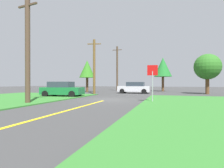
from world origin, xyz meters
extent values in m
plane|color=#3C3C3C|center=(0.00, 0.00, 0.00)|extent=(120.00, 120.00, 0.00)
cube|color=yellow|center=(0.00, -8.00, 0.01)|extent=(0.20, 14.00, 0.01)
cylinder|color=#9EA0A8|center=(4.00, -1.06, 1.18)|extent=(0.07, 0.07, 2.37)
cube|color=red|center=(4.00, -1.06, 2.44)|extent=(0.77, 0.16, 0.78)
cube|color=silver|center=(0.49, 10.26, 0.64)|extent=(4.54, 1.85, 0.76)
cube|color=#2D3842|center=(0.73, 10.26, 1.32)|extent=(2.50, 1.61, 0.60)
cylinder|color=black|center=(-1.03, 9.36, 0.34)|extent=(0.68, 0.23, 0.68)
cylinder|color=black|center=(-1.05, 11.11, 0.34)|extent=(0.68, 0.23, 0.68)
cylinder|color=black|center=(2.04, 9.40, 0.34)|extent=(0.68, 0.23, 0.68)
cylinder|color=black|center=(2.01, 11.15, 0.34)|extent=(0.68, 0.23, 0.68)
cube|color=#196B33|center=(-5.71, 1.75, 0.64)|extent=(4.57, 2.46, 0.76)
cube|color=#2D3842|center=(-5.88, 1.73, 1.32)|extent=(2.59, 1.99, 0.60)
cylinder|color=black|center=(-4.36, 2.87, 0.34)|extent=(0.70, 0.30, 0.68)
cylinder|color=black|center=(-4.12, 0.98, 0.34)|extent=(0.70, 0.30, 0.68)
cylinder|color=black|center=(-7.30, 2.51, 0.34)|extent=(0.70, 0.30, 0.68)
cylinder|color=black|center=(-7.07, 0.62, 0.34)|extent=(0.70, 0.30, 0.68)
cylinder|color=#4F3A2B|center=(-4.41, -4.59, 3.81)|extent=(0.35, 0.35, 7.62)
cube|color=#4F3A2B|center=(-4.41, -4.59, 7.01)|extent=(1.80, 0.34, 0.12)
cylinder|color=brown|center=(-4.22, 6.86, 3.63)|extent=(0.33, 0.33, 7.26)
cube|color=brown|center=(-4.22, 6.86, 6.68)|extent=(1.78, 0.55, 0.12)
cylinder|color=#4C3A29|center=(-4.29, 18.31, 4.32)|extent=(0.35, 0.35, 8.63)
cube|color=#4C3A29|center=(-4.29, 18.31, 7.94)|extent=(1.80, 0.19, 0.12)
cylinder|color=brown|center=(4.32, 17.66, 1.31)|extent=(0.42, 0.42, 2.61)
cone|color=#1F7029|center=(4.32, 17.66, 4.30)|extent=(3.07, 3.07, 3.38)
cylinder|color=brown|center=(10.13, 11.26, 1.14)|extent=(0.47, 0.47, 2.28)
sphere|color=#2D6B22|center=(10.13, 11.26, 3.64)|extent=(3.39, 3.39, 3.39)
cylinder|color=brown|center=(-7.66, 11.89, 1.19)|extent=(0.40, 0.40, 2.38)
cone|color=#31771F|center=(-7.66, 11.89, 3.82)|extent=(2.61, 2.61, 2.87)
camera|label=1|loc=(5.09, -14.70, 1.47)|focal=28.17mm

